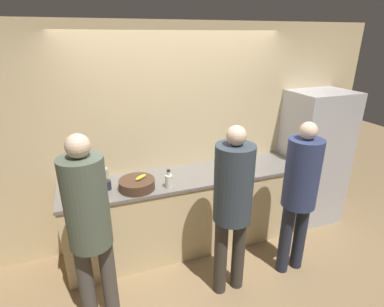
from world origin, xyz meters
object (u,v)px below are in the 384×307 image
person_center (233,199)px  cup_black (107,185)px  person_left (89,222)px  cup_white (87,197)px  bottle_clear (169,181)px  utensil_crock (104,173)px  bottle_red (75,193)px  refrigerator (313,158)px  person_right (300,188)px  fruit_bowl (137,184)px

person_center → cup_black: 1.32m
person_left → cup_white: size_ratio=21.67×
bottle_clear → cup_white: bottle_clear is taller
person_left → bottle_clear: person_left is taller
cup_white → cup_black: bearing=40.6°
utensil_crock → bottle_red: utensil_crock is taller
cup_black → refrigerator: bearing=0.9°
bottle_red → cup_white: bottle_red is taller
bottle_clear → person_center: bearing=-53.8°
refrigerator → person_center: bearing=-153.3°
person_right → cup_white: person_right is taller
person_right → bottle_red: size_ratio=11.11×
bottle_clear → bottle_red: bearing=174.7°
person_center → bottle_red: person_center is taller
refrigerator → fruit_bowl: 2.41m
refrigerator → bottle_red: (-3.00, -0.14, 0.11)m
bottle_red → bottle_clear: 0.93m
refrigerator → utensil_crock: size_ratio=6.41×
utensil_crock → bottle_clear: 0.77m
person_center → utensil_crock: person_center is taller
bottle_red → cup_white: 0.13m
person_right → utensil_crock: size_ratio=6.05×
person_left → cup_black: size_ratio=18.54×
person_center → cup_white: bearing=154.3°
utensil_crock → bottle_red: size_ratio=1.84×
refrigerator → person_center: 1.84m
fruit_bowl → cup_white: 0.51m
person_left → cup_black: (0.20, 0.75, -0.08)m
person_right → cup_white: size_ratio=20.42×
cup_black → person_right: bearing=-22.6°
fruit_bowl → utensil_crock: (-0.30, 0.36, 0.02)m
person_left → person_right: person_left is taller
bottle_clear → fruit_bowl: bearing=164.9°
bottle_clear → cup_black: size_ratio=2.11×
fruit_bowl → utensil_crock: size_ratio=1.32×
person_right → cup_black: bearing=157.4°
fruit_bowl → bottle_red: bearing=-180.0°
bottle_red → cup_white: (0.10, -0.08, -0.02)m
person_center → refrigerator: bearing=26.7°
fruit_bowl → person_right: bearing=-23.3°
person_center → bottle_clear: (-0.44, 0.60, -0.02)m
person_left → bottle_clear: bearing=34.8°
cup_white → refrigerator: bearing=4.3°
refrigerator → fruit_bowl: refrigerator is taller
bottle_red → cup_white: bearing=-37.7°
bottle_red → bottle_clear: bottle_clear is taller
person_left → utensil_crock: bearing=79.4°
person_center → utensil_crock: (-1.06, 1.04, -0.03)m
utensil_crock → bottle_clear: (0.62, -0.44, 0.01)m
person_center → utensil_crock: size_ratio=6.23×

